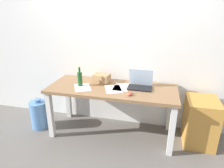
{
  "coord_description": "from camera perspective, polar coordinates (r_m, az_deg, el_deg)",
  "views": [
    {
      "loc": [
        0.6,
        -2.45,
        1.75
      ],
      "look_at": [
        0.0,
        0.0,
        0.79
      ],
      "focal_mm": 31.48,
      "sensor_mm": 36.0,
      "label": 1
    }
  ],
  "objects": [
    {
      "name": "desk",
      "position": [
        2.76,
        0.0,
        -2.89
      ],
      "size": [
        1.78,
        0.7,
        0.74
      ],
      "color": "olive",
      "rests_on": "ground"
    },
    {
      "name": "filing_cabinet",
      "position": [
        2.96,
        24.17,
        -9.92
      ],
      "size": [
        0.4,
        0.48,
        0.65
      ],
      "primitive_type": "cube",
      "color": "#C68938",
      "rests_on": "ground"
    },
    {
      "name": "paper_sheet_front_left",
      "position": [
        2.75,
        -8.56,
        -0.99
      ],
      "size": [
        0.32,
        0.36,
        0.0
      ],
      "primitive_type": "cube",
      "rotation": [
        0.0,
        0.0,
        0.47
      ],
      "color": "white",
      "rests_on": "desk"
    },
    {
      "name": "paper_sheet_near_back",
      "position": [
        2.74,
        2.76,
        -0.86
      ],
      "size": [
        0.21,
        0.3,
        0.0
      ],
      "primitive_type": "cube",
      "rotation": [
        0.0,
        0.0,
        0.02
      ],
      "color": "white",
      "rests_on": "desk"
    },
    {
      "name": "laptop_right",
      "position": [
        2.72,
        8.17,
        0.09
      ],
      "size": [
        0.33,
        0.23,
        0.25
      ],
      "color": "black",
      "rests_on": "desk"
    },
    {
      "name": "computer_mouse",
      "position": [
        2.48,
        5.12,
        -2.87
      ],
      "size": [
        0.06,
        0.1,
        0.03
      ],
      "primitive_type": "ellipsoid",
      "rotation": [
        0.0,
        0.0,
        0.01
      ],
      "color": "#D84C38",
      "rests_on": "desk"
    },
    {
      "name": "water_cooler_jug",
      "position": [
        3.3,
        -20.32,
        -8.25
      ],
      "size": [
        0.27,
        0.27,
        0.48
      ],
      "color": "#598CC6",
      "rests_on": "ground"
    },
    {
      "name": "cardboard_box",
      "position": [
        2.9,
        -3.02,
        1.68
      ],
      "size": [
        0.25,
        0.21,
        0.12
      ],
      "primitive_type": "cube",
      "rotation": [
        0.0,
        0.0,
        -0.15
      ],
      "color": "tan",
      "rests_on": "desk"
    },
    {
      "name": "back_wall",
      "position": [
        2.96,
        1.94,
        12.13
      ],
      "size": [
        5.2,
        0.08,
        2.6
      ],
      "primitive_type": "cube",
      "color": "white",
      "rests_on": "ground"
    },
    {
      "name": "ground_plane",
      "position": [
        3.07,
        0.0,
        -13.83
      ],
      "size": [
        8.0,
        8.0,
        0.0
      ],
      "primitive_type": "plane",
      "color": "slate"
    },
    {
      "name": "paper_sheet_center",
      "position": [
        2.66,
        0.37,
        -1.48
      ],
      "size": [
        0.3,
        0.35,
        0.0
      ],
      "primitive_type": "cube",
      "rotation": [
        0.0,
        0.0,
        0.37
      ],
      "color": "white",
      "rests_on": "desk"
    },
    {
      "name": "beer_bottle",
      "position": [
        2.78,
        -9.3,
        1.58
      ],
      "size": [
        0.07,
        0.07,
        0.28
      ],
      "color": "#1E5123",
      "rests_on": "desk"
    }
  ]
}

